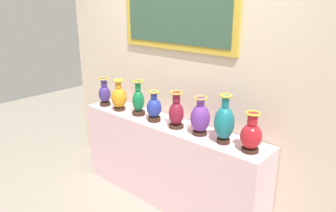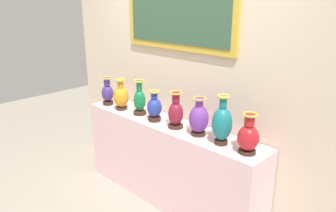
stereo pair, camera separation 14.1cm
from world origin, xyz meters
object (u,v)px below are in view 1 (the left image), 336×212
at_px(vase_amber, 119,97).
at_px(vase_crimson, 251,135).
at_px(vase_indigo, 105,93).
at_px(vase_burgundy, 176,112).
at_px(vase_emerald, 138,101).
at_px(vase_cobalt, 154,108).
at_px(vase_teal, 224,122).
at_px(vase_violet, 200,118).

relative_size(vase_amber, vase_crimson, 1.04).
bearing_deg(vase_indigo, vase_crimson, 0.94).
distance_m(vase_indigo, vase_crimson, 1.81).
height_order(vase_burgundy, vase_crimson, vase_burgundy).
distance_m(vase_amber, vase_burgundy, 0.79).
xyz_separation_m(vase_amber, vase_emerald, (0.26, 0.04, 0.00)).
height_order(vase_emerald, vase_cobalt, vase_emerald).
xyz_separation_m(vase_emerald, vase_teal, (1.05, -0.01, 0.03)).
xyz_separation_m(vase_amber, vase_crimson, (1.56, 0.03, -0.01)).
height_order(vase_amber, vase_crimson, vase_amber).
bearing_deg(vase_violet, vase_crimson, -1.36).
relative_size(vase_indigo, vase_amber, 0.93).
bearing_deg(vase_indigo, vase_burgundy, 1.63).
xyz_separation_m(vase_indigo, vase_crimson, (1.81, 0.03, -0.00)).
relative_size(vase_cobalt, vase_crimson, 0.94).
distance_m(vase_indigo, vase_amber, 0.25).
height_order(vase_amber, vase_burgundy, vase_burgundy).
bearing_deg(vase_teal, vase_amber, -178.90).
bearing_deg(vase_burgundy, vase_crimson, 0.02).
bearing_deg(vase_crimson, vase_cobalt, -179.07).
bearing_deg(vase_violet, vase_cobalt, -176.93).
distance_m(vase_cobalt, vase_teal, 0.80).
distance_m(vase_cobalt, vase_crimson, 1.04).
bearing_deg(vase_teal, vase_indigo, -179.03).
height_order(vase_indigo, vase_amber, vase_amber).
bearing_deg(vase_crimson, vase_teal, -179.23).
relative_size(vase_amber, vase_violet, 0.99).
xyz_separation_m(vase_burgundy, vase_violet, (0.27, 0.01, 0.01)).
relative_size(vase_burgundy, vase_teal, 0.82).
bearing_deg(vase_burgundy, vase_amber, -177.95).
distance_m(vase_indigo, vase_cobalt, 0.76).
distance_m(vase_cobalt, vase_burgundy, 0.27).
xyz_separation_m(vase_amber, vase_teal, (1.31, 0.03, 0.04)).
bearing_deg(vase_amber, vase_indigo, -179.71).
bearing_deg(vase_burgundy, vase_violet, 2.63).
relative_size(vase_amber, vase_teal, 0.81).
height_order(vase_violet, vase_teal, vase_teal).
relative_size(vase_indigo, vase_cobalt, 1.03).
height_order(vase_burgundy, vase_teal, vase_teal).
relative_size(vase_cobalt, vase_violet, 0.90).
xyz_separation_m(vase_emerald, vase_violet, (0.79, 0.00, 0.00)).
bearing_deg(vase_teal, vase_cobalt, -179.02).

